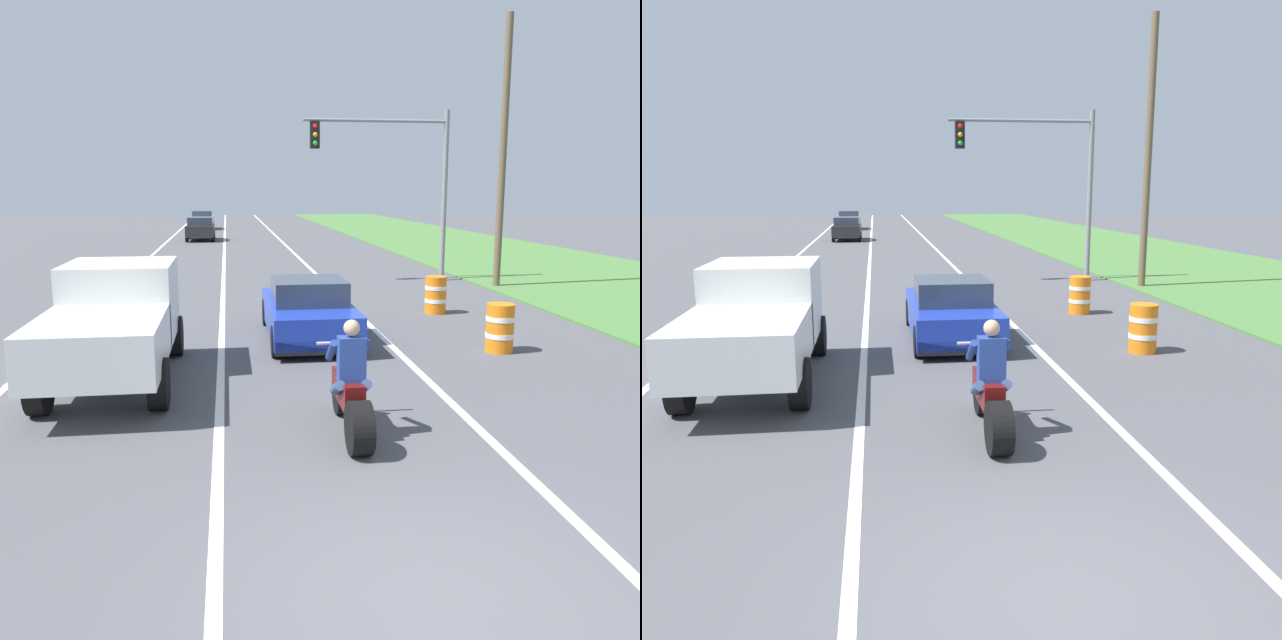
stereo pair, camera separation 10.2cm
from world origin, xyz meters
The scene contains 14 objects.
ground_plane centered at (0.00, 0.00, 0.00)m, with size 160.00×160.00×0.00m, color #4C4C51.
lane_stripe_left_solid centered at (-5.40, 20.00, 0.00)m, with size 0.14×120.00×0.01m, color white.
lane_stripe_right_solid centered at (1.80, 20.00, 0.00)m, with size 0.14×120.00×0.01m, color white.
lane_stripe_centre_dashed centered at (-1.80, 20.00, 0.00)m, with size 0.14×120.00×0.01m, color white.
grass_verge_right centered at (11.92, 20.00, 0.03)m, with size 10.00×120.00×0.06m, color #477538.
motorcycle_with_rider centered at (-0.03, 3.64, 0.59)m, with size 0.70×2.21×1.62m.
sports_car_blue centered at (0.12, 9.62, 0.63)m, with size 1.84×4.30×1.37m.
pickup_truck_left_lane_white centered at (-3.57, 6.80, 1.11)m, with size 2.02×4.80×1.98m.
traffic_light_mast_near centered at (4.50, 18.47, 4.03)m, with size 5.17×0.34×6.00m.
utility_pole_roadside centered at (7.42, 16.56, 4.38)m, with size 0.24×0.24×8.76m, color brown.
construction_barrel_nearest centered at (3.87, 7.90, 0.50)m, with size 0.58×0.58×1.00m.
construction_barrel_mid centered at (3.89, 12.22, 0.50)m, with size 0.58×0.58×1.00m.
distant_car_far_ahead centered at (-3.32, 38.89, 0.77)m, with size 1.80×4.00×1.50m.
distant_car_further_ahead centered at (-3.61, 51.14, 0.77)m, with size 1.80×4.00×1.50m.
Camera 1 is at (-1.61, -4.67, 3.31)m, focal length 37.04 mm.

